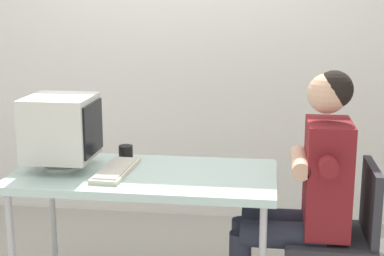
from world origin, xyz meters
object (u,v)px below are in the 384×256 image
(keyboard, at_px, (116,170))
(crt_monitor, at_px, (62,128))
(desk, at_px, (144,182))
(desk_mug, at_px, (126,152))
(office_chair, at_px, (341,231))
(person_seated, at_px, (305,188))

(keyboard, bearing_deg, crt_monitor, 171.47)
(desk, relative_size, desk_mug, 15.26)
(keyboard, bearing_deg, desk_mug, 92.42)
(office_chair, relative_size, person_seated, 0.64)
(crt_monitor, bearing_deg, desk, -2.31)
(desk, height_order, desk_mug, desk_mug)
(desk_mug, bearing_deg, desk, -56.07)
(desk, height_order, keyboard, keyboard)
(crt_monitor, height_order, desk_mug, crt_monitor)
(desk, relative_size, crt_monitor, 3.52)
(office_chair, bearing_deg, person_seated, -180.00)
(crt_monitor, distance_m, desk_mug, 0.41)
(desk, distance_m, office_chair, 1.06)
(desk, height_order, office_chair, office_chair)
(desk_mug, bearing_deg, person_seated, -14.26)
(keyboard, xyz_separation_m, person_seated, (0.99, 0.01, -0.06))
(desk, bearing_deg, office_chair, -1.03)
(crt_monitor, xyz_separation_m, desk_mug, (0.29, 0.22, -0.18))
(keyboard, distance_m, desk_mug, 0.26)
(office_chair, bearing_deg, desk_mug, 167.97)
(person_seated, xyz_separation_m, desk_mug, (-1.00, 0.25, 0.08))
(crt_monitor, bearing_deg, desk_mug, 36.36)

